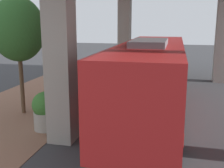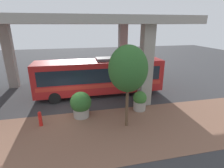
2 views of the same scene
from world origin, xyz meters
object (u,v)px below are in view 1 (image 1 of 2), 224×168
street_tree_near (18,30)px  fire_hydrant (85,80)px  planter_front (46,111)px  planter_middle (81,82)px  bus (151,75)px

street_tree_near → fire_hydrant: bearing=78.0°
planter_front → planter_middle: size_ratio=0.82×
bus → fire_hydrant: (-4.72, 4.75, -1.40)m
bus → planter_middle: 4.60m
fire_hydrant → street_tree_near: size_ratio=0.20×
street_tree_near → planter_middle: bearing=56.8°
fire_hydrant → planter_middle: 2.86m
planter_middle → fire_hydrant: bearing=104.3°
planter_middle → street_tree_near: (-1.89, -2.89, 2.93)m
bus → planter_front: bearing=-147.0°
planter_front → planter_middle: bearing=91.2°
planter_front → bus: bearing=33.0°
planter_front → street_tree_near: street_tree_near is taller
bus → planter_middle: size_ratio=6.09×
bus → planter_front: size_ratio=7.48×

